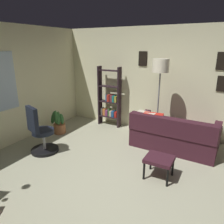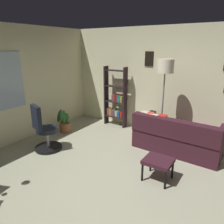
% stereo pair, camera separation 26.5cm
% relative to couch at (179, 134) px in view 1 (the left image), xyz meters
% --- Properties ---
extents(ground_plane, '(5.25, 5.79, 0.10)m').
position_rel_couch_xyz_m(ground_plane, '(-2.05, 0.40, -0.32)').
color(ground_plane, '#A3A287').
extents(wall_right_with_frames, '(0.12, 5.79, 2.57)m').
position_rel_couch_xyz_m(wall_right_with_frames, '(0.63, 0.40, 1.01)').
color(wall_right_with_frames, '#EEE9BA').
rests_on(wall_right_with_frames, ground_plane).
extents(couch, '(1.64, 1.79, 0.78)m').
position_rel_couch_xyz_m(couch, '(0.00, 0.00, 0.00)').
color(couch, '#371822').
rests_on(couch, ground_plane).
extents(footstool, '(0.40, 0.45, 0.37)m').
position_rel_couch_xyz_m(footstool, '(-1.40, 0.03, 0.04)').
color(footstool, '#371822').
rests_on(footstool, ground_plane).
extents(office_chair, '(0.57, 0.56, 1.00)m').
position_rel_couch_xyz_m(office_chair, '(-1.70, 2.41, 0.11)').
color(office_chair, black).
rests_on(office_chair, ground_plane).
extents(bookshelf, '(0.18, 0.64, 1.61)m').
position_rel_couch_xyz_m(bookshelf, '(0.36, 1.96, 0.45)').
color(bookshelf, black).
rests_on(bookshelf, ground_plane).
extents(floor_lamp, '(0.35, 0.35, 1.86)m').
position_rel_couch_xyz_m(floor_lamp, '(-0.02, 0.52, 1.31)').
color(floor_lamp, slate).
rests_on(floor_lamp, ground_plane).
extents(potted_plant, '(0.34, 0.38, 0.66)m').
position_rel_couch_xyz_m(potted_plant, '(-0.77, 2.80, -0.04)').
color(potted_plant, '#965937').
rests_on(potted_plant, ground_plane).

